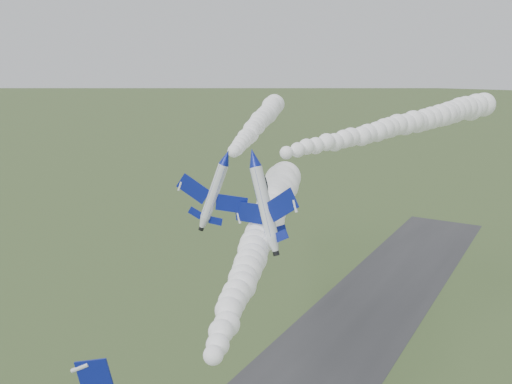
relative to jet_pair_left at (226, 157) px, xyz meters
The scene contains 5 objects.
smoke_trail_jet_lead 11.46m from the jet_pair_left, 16.05° to the left, with size 5.73×60.29×5.73m, color white, non-canonical shape.
jet_pair_left is the anchor object (origin of this frame).
smoke_trail_jet_pair_left 34.51m from the jet_pair_left, 112.04° to the left, with size 4.48×63.01×4.48m, color white, non-canonical shape.
jet_pair_right 4.18m from the jet_pair_left, ahead, with size 11.13×13.68×4.61m.
smoke_trail_jet_pair_right 33.63m from the jet_pair_left, 64.55° to the left, with size 4.53×56.59×4.53m, color white, non-canonical shape.
Camera 1 is at (37.41, -40.39, 57.01)m, focal length 40.00 mm.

